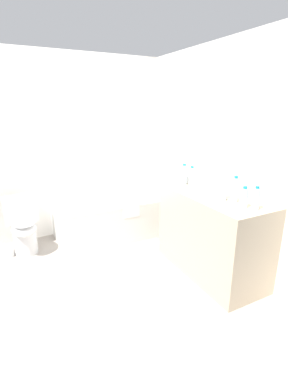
{
  "coord_description": "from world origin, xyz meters",
  "views": [
    {
      "loc": [
        -0.65,
        -2.55,
        1.75
      ],
      "look_at": [
        0.72,
        0.14,
        0.82
      ],
      "focal_mm": 26.2,
      "sensor_mm": 36.0,
      "label": 1
    }
  ],
  "objects_px": {
    "water_bottle_1": "(184,175)",
    "drinking_glass_0": "(225,193)",
    "water_bottle_3": "(244,198)",
    "toilet": "(24,226)",
    "sink_basin": "(206,190)",
    "water_bottle_4": "(192,176)",
    "drinking_glass_1": "(199,183)",
    "drinking_glass_2": "(188,179)",
    "drinking_glass_3": "(223,197)",
    "water_bottle_0": "(235,190)",
    "water_bottle_2": "(256,199)",
    "bathtub": "(115,215)",
    "sink_faucet": "(220,188)",
    "toilet_paper_roll": "(10,252)"
  },
  "relations": [
    {
      "from": "water_bottle_2",
      "to": "water_bottle_1",
      "type": "bearing_deg",
      "value": 94.22
    },
    {
      "from": "drinking_glass_0",
      "to": "drinking_glass_1",
      "type": "relative_size",
      "value": 1.05
    },
    {
      "from": "toilet",
      "to": "water_bottle_4",
      "type": "distance_m",
      "value": 2.12
    },
    {
      "from": "water_bottle_0",
      "to": "water_bottle_2",
      "type": "relative_size",
      "value": 1.19
    },
    {
      "from": "bathtub",
      "to": "drinking_glass_0",
      "type": "relative_size",
      "value": 16.15
    },
    {
      "from": "drinking_glass_0",
      "to": "toilet_paper_roll",
      "type": "height_order",
      "value": "drinking_glass_0"
    },
    {
      "from": "sink_basin",
      "to": "water_bottle_0",
      "type": "distance_m",
      "value": 0.37
    },
    {
      "from": "water_bottle_2",
      "to": "drinking_glass_3",
      "type": "bearing_deg",
      "value": 102.4
    },
    {
      "from": "bathtub",
      "to": "water_bottle_2",
      "type": "bearing_deg",
      "value": -72.11
    },
    {
      "from": "water_bottle_2",
      "to": "water_bottle_4",
      "type": "relative_size",
      "value": 0.96
    },
    {
      "from": "toilet",
      "to": "water_bottle_3",
      "type": "bearing_deg",
      "value": 42.96
    },
    {
      "from": "sink_basin",
      "to": "toilet_paper_roll",
      "type": "height_order",
      "value": "sink_basin"
    },
    {
      "from": "sink_faucet",
      "to": "water_bottle_1",
      "type": "relative_size",
      "value": 0.63
    },
    {
      "from": "water_bottle_4",
      "to": "drinking_glass_3",
      "type": "bearing_deg",
      "value": -95.24
    },
    {
      "from": "drinking_glass_1",
      "to": "drinking_glass_2",
      "type": "relative_size",
      "value": 1.09
    },
    {
      "from": "sink_basin",
      "to": "water_bottle_4",
      "type": "relative_size",
      "value": 1.42
    },
    {
      "from": "water_bottle_1",
      "to": "drinking_glass_0",
      "type": "distance_m",
      "value": 0.61
    },
    {
      "from": "drinking_glass_0",
      "to": "drinking_glass_2",
      "type": "bearing_deg",
      "value": 87.83
    },
    {
      "from": "water_bottle_1",
      "to": "sink_faucet",
      "type": "bearing_deg",
      "value": -62.28
    },
    {
      "from": "drinking_glass_1",
      "to": "drinking_glass_3",
      "type": "relative_size",
      "value": 1.22
    },
    {
      "from": "water_bottle_3",
      "to": "toilet_paper_roll",
      "type": "height_order",
      "value": "water_bottle_3"
    },
    {
      "from": "sink_basin",
      "to": "drinking_glass_0",
      "type": "relative_size",
      "value": 3.23
    },
    {
      "from": "sink_faucet",
      "to": "water_bottle_2",
      "type": "height_order",
      "value": "water_bottle_2"
    },
    {
      "from": "water_bottle_0",
      "to": "drinking_glass_2",
      "type": "height_order",
      "value": "water_bottle_0"
    },
    {
      "from": "sink_basin",
      "to": "drinking_glass_2",
      "type": "height_order",
      "value": "drinking_glass_2"
    },
    {
      "from": "sink_faucet",
      "to": "drinking_glass_1",
      "type": "bearing_deg",
      "value": 114.8
    },
    {
      "from": "sink_faucet",
      "to": "drinking_glass_3",
      "type": "height_order",
      "value": "drinking_glass_3"
    },
    {
      "from": "drinking_glass_3",
      "to": "toilet",
      "type": "bearing_deg",
      "value": 137.43
    },
    {
      "from": "bathtub",
      "to": "drinking_glass_0",
      "type": "distance_m",
      "value": 1.72
    },
    {
      "from": "water_bottle_0",
      "to": "water_bottle_2",
      "type": "bearing_deg",
      "value": -85.62
    },
    {
      "from": "drinking_glass_2",
      "to": "water_bottle_3",
      "type": "bearing_deg",
      "value": -94.29
    },
    {
      "from": "toilet",
      "to": "water_bottle_2",
      "type": "relative_size",
      "value": 3.24
    },
    {
      "from": "sink_basin",
      "to": "sink_faucet",
      "type": "bearing_deg",
      "value": 0.0
    },
    {
      "from": "water_bottle_1",
      "to": "drinking_glass_2",
      "type": "relative_size",
      "value": 2.82
    },
    {
      "from": "toilet",
      "to": "water_bottle_3",
      "type": "height_order",
      "value": "water_bottle_3"
    },
    {
      "from": "bathtub",
      "to": "sink_basin",
      "type": "distance_m",
      "value": 1.5
    },
    {
      "from": "drinking_glass_3",
      "to": "water_bottle_1",
      "type": "bearing_deg",
      "value": 90.03
    },
    {
      "from": "toilet",
      "to": "drinking_glass_0",
      "type": "distance_m",
      "value": 2.41
    },
    {
      "from": "water_bottle_1",
      "to": "water_bottle_2",
      "type": "relative_size",
      "value": 1.12
    },
    {
      "from": "drinking_glass_1",
      "to": "drinking_glass_3",
      "type": "bearing_deg",
      "value": -101.25
    },
    {
      "from": "water_bottle_1",
      "to": "drinking_glass_0",
      "type": "relative_size",
      "value": 2.46
    },
    {
      "from": "drinking_glass_0",
      "to": "water_bottle_1",
      "type": "bearing_deg",
      "value": 96.2
    },
    {
      "from": "bathtub",
      "to": "water_bottle_1",
      "type": "xyz_separation_m",
      "value": [
        0.52,
        -0.87,
        0.71
      ]
    },
    {
      "from": "water_bottle_3",
      "to": "toilet",
      "type": "bearing_deg",
      "value": 133.71
    },
    {
      "from": "water_bottle_0",
      "to": "water_bottle_1",
      "type": "height_order",
      "value": "water_bottle_0"
    },
    {
      "from": "bathtub",
      "to": "drinking_glass_3",
      "type": "height_order",
      "value": "bathtub"
    },
    {
      "from": "bathtub",
      "to": "drinking_glass_3",
      "type": "distance_m",
      "value": 1.73
    },
    {
      "from": "water_bottle_1",
      "to": "drinking_glass_0",
      "type": "bearing_deg",
      "value": -83.8
    },
    {
      "from": "drinking_glass_3",
      "to": "drinking_glass_1",
      "type": "bearing_deg",
      "value": 78.75
    },
    {
      "from": "water_bottle_1",
      "to": "drinking_glass_2",
      "type": "bearing_deg",
      "value": 22.68
    }
  ]
}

